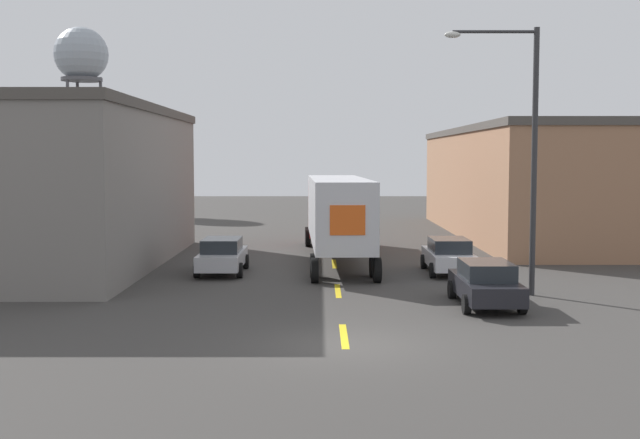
% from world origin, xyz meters
% --- Properties ---
extents(ground_plane, '(160.00, 160.00, 0.00)m').
position_xyz_m(ground_plane, '(0.00, 0.00, 0.00)').
color(ground_plane, '#3D3A38').
extents(road_centerline, '(0.20, 17.75, 0.01)m').
position_xyz_m(road_centerline, '(0.00, 8.46, 0.00)').
color(road_centerline, yellow).
rests_on(road_centerline, ground_plane).
extents(warehouse_left, '(10.66, 19.03, 7.11)m').
position_xyz_m(warehouse_left, '(-13.01, 15.66, 3.56)').
color(warehouse_left, slate).
rests_on(warehouse_left, ground_plane).
extents(warehouse_right, '(10.25, 27.68, 6.65)m').
position_xyz_m(warehouse_right, '(12.80, 29.23, 3.33)').
color(warehouse_right, '#9E7051').
rests_on(warehouse_right, ground_plane).
extents(semi_truck, '(3.21, 15.74, 3.89)m').
position_xyz_m(semi_truck, '(0.11, 17.31, 2.35)').
color(semi_truck, '#B21919').
rests_on(semi_truck, ground_plane).
extents(parked_car_right_mid, '(1.93, 4.44, 1.47)m').
position_xyz_m(parked_car_right_mid, '(4.72, 12.91, 0.76)').
color(parked_car_right_mid, silver).
rests_on(parked_car_right_mid, ground_plane).
extents(parked_car_left_far, '(1.93, 4.44, 1.47)m').
position_xyz_m(parked_car_left_far, '(-4.72, 12.92, 0.76)').
color(parked_car_left_far, '#B2B2B7').
rests_on(parked_car_left_far, ground_plane).
extents(parked_car_right_near, '(1.93, 4.44, 1.47)m').
position_xyz_m(parked_car_right_near, '(4.72, 5.48, 0.76)').
color(parked_car_right_near, black).
rests_on(parked_car_right_near, ground_plane).
extents(water_tower, '(4.89, 4.89, 16.67)m').
position_xyz_m(water_tower, '(-22.43, 53.69, 13.96)').
color(water_tower, '#47474C').
rests_on(water_tower, ground_plane).
extents(street_lamp, '(3.26, 0.32, 9.25)m').
position_xyz_m(street_lamp, '(6.40, 7.55, 5.37)').
color(street_lamp, '#2D2D30').
rests_on(street_lamp, ground_plane).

